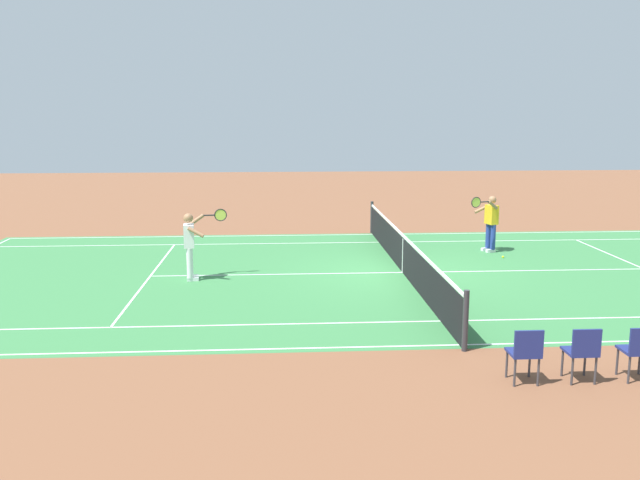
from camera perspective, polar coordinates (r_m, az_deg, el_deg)
name	(u,v)px	position (r m, az deg, el deg)	size (l,w,h in m)	color
ground_plane	(403,273)	(17.47, 7.00, -2.74)	(60.00, 60.00, 0.00)	brown
court_slab	(403,272)	(17.47, 7.00, -2.74)	(24.20, 11.40, 0.00)	#387A42
court_line_markings	(403,272)	(17.47, 7.00, -2.73)	(23.85, 11.05, 0.01)	white
tennis_net	(403,254)	(17.36, 7.03, -1.16)	(0.10, 11.70, 1.08)	#2D2D33
tennis_player_near	(191,243)	(16.71, -10.86, -0.22)	(1.04, 0.80, 1.70)	white
tennis_player_far	(491,220)	(20.40, 14.19, 1.61)	(0.97, 0.88, 1.70)	navy
tennis_ball	(503,257)	(19.73, 15.18, -1.38)	(0.07, 0.07, 0.07)	#CCE01E
spectator_chair_0	(639,349)	(11.45, 25.32, -8.28)	(0.44, 0.44, 0.88)	#38383D
spectator_chair_1	(582,350)	(11.06, 21.27, -8.63)	(0.44, 0.44, 0.88)	#38383D
spectator_chair_2	(525,351)	(10.72, 16.94, -8.96)	(0.44, 0.44, 0.88)	#38383D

